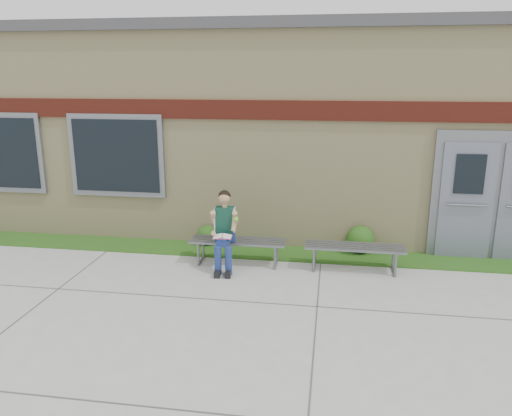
# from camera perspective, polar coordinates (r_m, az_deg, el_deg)

# --- Properties ---
(ground) EXTENTS (80.00, 80.00, 0.00)m
(ground) POSITION_cam_1_polar(r_m,az_deg,el_deg) (6.99, -1.56, -12.46)
(ground) COLOR #9E9E99
(ground) RESTS_ON ground
(grass_strip) EXTENTS (16.00, 0.80, 0.02)m
(grass_strip) POSITION_cam_1_polar(r_m,az_deg,el_deg) (9.34, 1.31, -5.10)
(grass_strip) COLOR #2A4B14
(grass_strip) RESTS_ON ground
(school_building) EXTENTS (16.20, 6.22, 4.20)m
(school_building) POSITION_cam_1_polar(r_m,az_deg,el_deg) (12.18, 3.49, 9.75)
(school_building) COLOR beige
(school_building) RESTS_ON ground
(bench_left) EXTENTS (1.68, 0.50, 0.43)m
(bench_left) POSITION_cam_1_polar(r_m,az_deg,el_deg) (8.74, -2.08, -4.29)
(bench_left) COLOR slate
(bench_left) RESTS_ON ground
(bench_right) EXTENTS (1.67, 0.48, 0.43)m
(bench_right) POSITION_cam_1_polar(r_m,az_deg,el_deg) (8.61, 11.17, -4.88)
(bench_right) COLOR slate
(bench_right) RESTS_ON ground
(girl) EXTENTS (0.51, 0.82, 1.33)m
(girl) POSITION_cam_1_polar(r_m,az_deg,el_deg) (8.48, -3.65, -2.41)
(girl) COLOR navy
(girl) RESTS_ON ground
(shrub_mid) EXTENTS (0.38, 0.38, 0.38)m
(shrub_mid) POSITION_cam_1_polar(r_m,az_deg,el_deg) (9.73, -5.64, -3.09)
(shrub_mid) COLOR #2A4B14
(shrub_mid) RESTS_ON grass_strip
(shrub_east) EXTENTS (0.51, 0.51, 0.51)m
(shrub_east) POSITION_cam_1_polar(r_m,az_deg,el_deg) (9.44, 11.82, -3.51)
(shrub_east) COLOR #2A4B14
(shrub_east) RESTS_ON grass_strip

